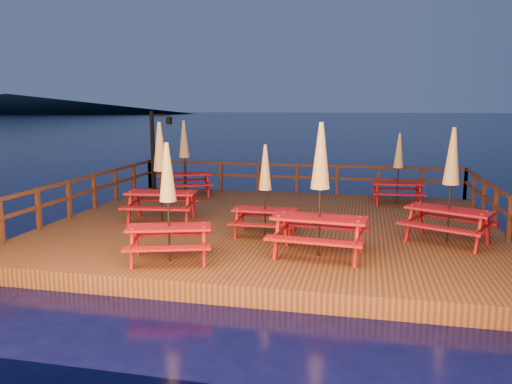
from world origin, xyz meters
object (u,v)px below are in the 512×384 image
lamp_post (156,143)px  picnic_table_1 (168,200)px  picnic_table_2 (398,167)px  picnic_table_0 (451,184)px

lamp_post → picnic_table_1: (3.90, -8.40, -0.51)m
picnic_table_1 → picnic_table_2: bearing=38.8°
lamp_post → picnic_table_2: size_ratio=1.29×
picnic_table_0 → picnic_table_2: (-0.89, 4.71, -0.20)m
picnic_table_0 → picnic_table_1: picnic_table_0 is taller
lamp_post → picnic_table_0: size_ratio=1.10×
picnic_table_0 → picnic_table_2: bearing=127.7°
picnic_table_1 → picnic_table_2: size_ratio=1.06×
picnic_table_0 → picnic_table_1: size_ratio=1.10×
picnic_table_1 → picnic_table_0: bearing=7.6°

